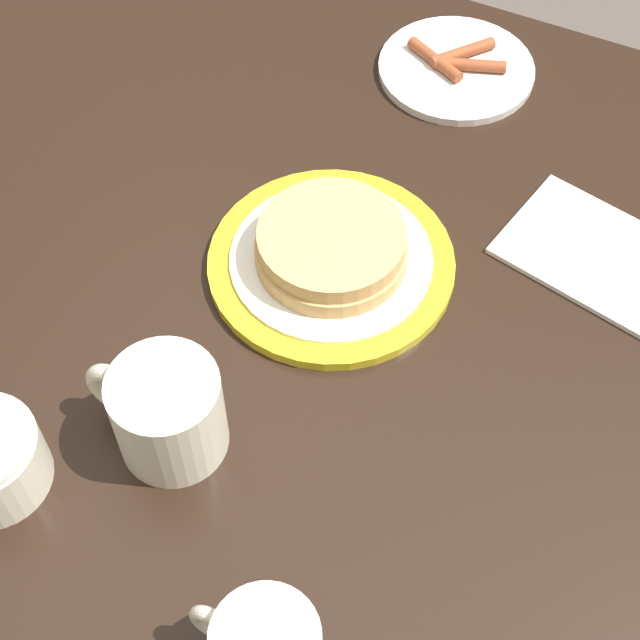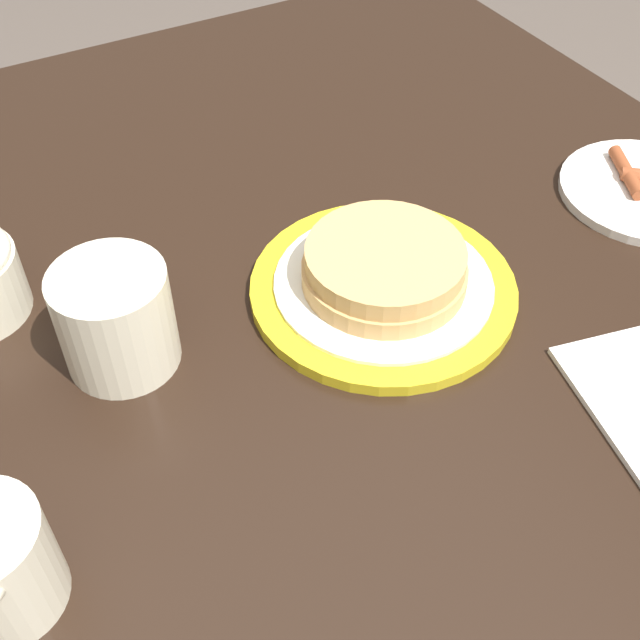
{
  "view_description": "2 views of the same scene",
  "coord_description": "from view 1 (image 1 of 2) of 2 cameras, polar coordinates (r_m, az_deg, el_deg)",
  "views": [
    {
      "loc": [
        -0.25,
        0.53,
        1.54
      ],
      "look_at": [
        -0.02,
        0.06,
        0.8
      ],
      "focal_mm": 55.0,
      "sensor_mm": 36.0,
      "label": 1
    },
    {
      "loc": [
        -0.44,
        0.29,
        1.29
      ],
      "look_at": [
        -0.02,
        0.06,
        0.8
      ],
      "focal_mm": 45.0,
      "sensor_mm": 36.0,
      "label": 2
    }
  ],
  "objects": [
    {
      "name": "dining_table",
      "position": [
        1.07,
        0.45,
        -2.01
      ],
      "size": [
        1.22,
        0.96,
        0.77
      ],
      "color": "black",
      "rests_on": "ground_plane"
    },
    {
      "name": "pancake_plate",
      "position": [
        0.97,
        0.66,
        3.84
      ],
      "size": [
        0.25,
        0.25,
        0.05
      ],
      "color": "gold",
      "rests_on": "dining_table"
    },
    {
      "name": "coffee_mug",
      "position": [
        0.84,
        -9.01,
        -5.26
      ],
      "size": [
        0.13,
        0.1,
        0.09
      ],
      "color": "beige",
      "rests_on": "dining_table"
    },
    {
      "name": "side_plate_bacon",
      "position": [
        1.19,
        7.75,
        14.38
      ],
      "size": [
        0.18,
        0.18,
        0.02
      ],
      "color": "silver",
      "rests_on": "dining_table"
    },
    {
      "name": "ground_plane",
      "position": [
        1.65,
        0.3,
        -14.35
      ],
      "size": [
        8.0,
        8.0,
        0.0
      ],
      "primitive_type": "plane",
      "color": "#51473F"
    },
    {
      "name": "napkin",
      "position": [
        1.03,
        15.92,
        3.63
      ],
      "size": [
        0.21,
        0.17,
        0.01
      ],
      "color": "silver",
      "rests_on": "dining_table"
    }
  ]
}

